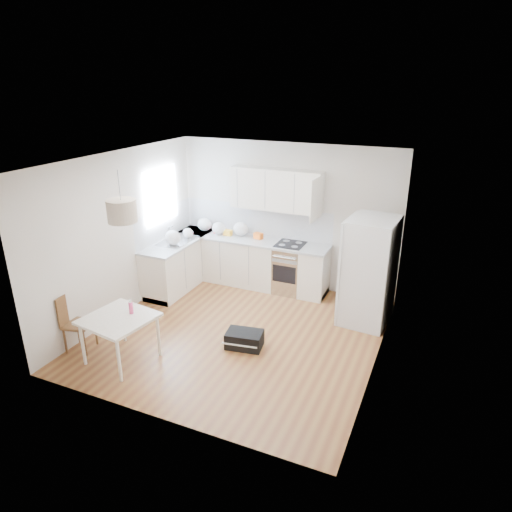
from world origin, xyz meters
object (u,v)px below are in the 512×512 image
(refrigerator, at_px, (370,271))
(dining_chair, at_px, (79,323))
(dining_table, at_px, (119,322))
(gym_bag, at_px, (244,339))

(refrigerator, xyz_separation_m, dining_chair, (-3.67, -2.56, -0.44))
(dining_table, relative_size, dining_chair, 1.14)
(dining_chair, bearing_deg, dining_table, -11.05)
(gym_bag, bearing_deg, dining_chair, -164.54)
(dining_chair, height_order, gym_bag, dining_chair)
(dining_table, bearing_deg, refrigerator, 49.86)
(dining_table, bearing_deg, gym_bag, 43.66)
(dining_chair, bearing_deg, refrigerator, 22.60)
(dining_table, relative_size, gym_bag, 1.85)
(dining_table, xyz_separation_m, dining_chair, (-0.74, -0.02, -0.18))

